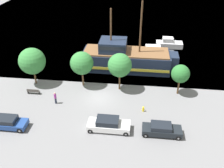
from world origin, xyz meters
name	(u,v)px	position (x,y,z in m)	size (l,w,h in m)	color
ground_plane	(100,98)	(0.00, 0.00, 0.00)	(160.00, 160.00, 0.00)	slate
water_surface	(123,13)	(0.00, 44.00, 0.00)	(80.00, 80.00, 0.00)	#38667F
pirate_ship	(125,58)	(2.91, 9.48, 1.89)	(15.81, 5.07, 11.31)	#192338
moored_boat_dockside	(155,52)	(8.06, 15.32, 0.70)	(6.99, 1.90, 1.92)	#2D333D
moored_boat_outer	(169,44)	(11.05, 19.57, 0.76)	(5.17, 2.11, 2.00)	silver
parked_car_curb_front	(162,129)	(8.18, -6.47, 0.71)	(4.48, 1.77, 1.43)	black
parked_car_curb_mid	(8,122)	(-9.84, -7.31, 0.71)	(4.40, 1.87, 1.43)	navy
parked_car_curb_rear	(108,124)	(2.05, -6.38, 0.78)	(4.98, 1.95, 1.61)	white
fire_hydrant	(143,109)	(6.08, -2.37, 0.41)	(0.42, 0.25, 0.76)	yellow
bench_promenade_east	(33,91)	(-9.64, -0.06, 0.44)	(1.79, 0.45, 0.85)	#4C4742
pedestrian_walking_near	(55,98)	(-5.74, -1.92, 0.89)	(0.32, 0.32, 1.75)	#232838
tree_row_east	(32,61)	(-10.43, 2.88, 3.78)	(3.93, 3.93, 5.75)	brown
tree_row_mideast	(82,63)	(-3.05, 3.15, 3.72)	(3.39, 3.39, 5.42)	brown
tree_row_midwest	(120,65)	(2.53, 2.68, 3.95)	(3.40, 3.40, 5.66)	brown
tree_row_west	(180,74)	(10.98, 2.46, 3.23)	(2.56, 2.56, 4.52)	brown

